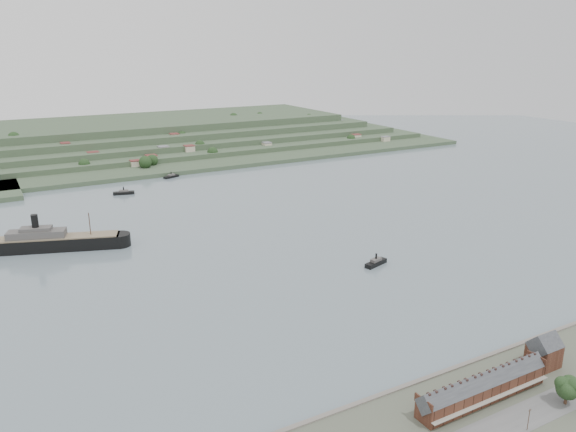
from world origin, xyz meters
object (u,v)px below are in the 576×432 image
terrace_row (483,387)px  tugboat (376,262)px  fig_tree (569,388)px  steamship (29,243)px  gabled_building (544,351)px

terrace_row → tugboat: size_ratio=3.37×
tugboat → fig_tree: bearing=-100.0°
tugboat → terrace_row: bearing=-111.5°
terrace_row → fig_tree: 28.72m
steamship → fig_tree: (146.36, -260.33, 3.47)m
steamship → tugboat: steamship is taller
gabled_building → steamship: size_ratio=0.13×
terrace_row → gabled_building: size_ratio=3.95×
gabled_building → fig_tree: 24.67m
gabled_building → tugboat: gabled_building is taller
fig_tree → steamship: bearing=119.3°
steamship → tugboat: (170.78, -122.12, -3.34)m
steamship → fig_tree: size_ratio=10.34×
gabled_building → fig_tree: size_ratio=1.31×
gabled_building → fig_tree: gabled_building is taller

